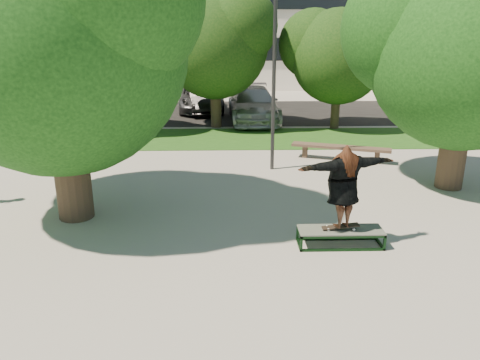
{
  "coord_description": "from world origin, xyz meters",
  "views": [
    {
      "loc": [
        -0.45,
        -9.83,
        4.45
      ],
      "look_at": [
        -0.17,
        0.6,
        1.06
      ],
      "focal_mm": 35.0,
      "sensor_mm": 36.0,
      "label": 1
    }
  ],
  "objects_px": {
    "bench": "(341,148)",
    "car_silver_a": "(125,99)",
    "car_grey": "(200,98)",
    "grind_box": "(340,237)",
    "lamppost": "(274,72)",
    "car_silver_b": "(253,104)",
    "car_dark": "(203,99)",
    "tree_left": "(53,29)",
    "tree_right": "(464,42)"
  },
  "relations": [
    {
      "from": "bench",
      "to": "tree_left",
      "type": "bearing_deg",
      "value": -128.15
    },
    {
      "from": "car_silver_a",
      "to": "car_dark",
      "type": "height_order",
      "value": "car_silver_a"
    },
    {
      "from": "bench",
      "to": "car_grey",
      "type": "height_order",
      "value": "car_grey"
    },
    {
      "from": "lamppost",
      "to": "bench",
      "type": "height_order",
      "value": "lamppost"
    },
    {
      "from": "lamppost",
      "to": "car_silver_a",
      "type": "distance_m",
      "value": 13.07
    },
    {
      "from": "tree_right",
      "to": "grind_box",
      "type": "height_order",
      "value": "tree_right"
    },
    {
      "from": "car_silver_a",
      "to": "car_silver_b",
      "type": "xyz_separation_m",
      "value": [
        6.83,
        -2.27,
        0.06
      ]
    },
    {
      "from": "car_dark",
      "to": "grind_box",
      "type": "bearing_deg",
      "value": -86.22
    },
    {
      "from": "tree_left",
      "to": "lamppost",
      "type": "bearing_deg",
      "value": 36.42
    },
    {
      "from": "tree_right",
      "to": "bench",
      "type": "relative_size",
      "value": 1.93
    },
    {
      "from": "car_silver_a",
      "to": "car_silver_b",
      "type": "bearing_deg",
      "value": -20.62
    },
    {
      "from": "bench",
      "to": "car_silver_a",
      "type": "height_order",
      "value": "car_silver_a"
    },
    {
      "from": "tree_right",
      "to": "car_dark",
      "type": "distance_m",
      "value": 15.44
    },
    {
      "from": "grind_box",
      "to": "bench",
      "type": "distance_m",
      "value": 6.94
    },
    {
      "from": "car_dark",
      "to": "tree_left",
      "type": "bearing_deg",
      "value": -108.24
    },
    {
      "from": "grind_box",
      "to": "car_silver_a",
      "type": "bearing_deg",
      "value": 115.68
    },
    {
      "from": "lamppost",
      "to": "car_silver_a",
      "type": "xyz_separation_m",
      "value": [
        -7.01,
        10.77,
        -2.38
      ]
    },
    {
      "from": "car_grey",
      "to": "car_dark",
      "type": "bearing_deg",
      "value": -74.79
    },
    {
      "from": "grind_box",
      "to": "car_dark",
      "type": "xyz_separation_m",
      "value": [
        -3.75,
        16.78,
        0.54
      ]
    },
    {
      "from": "tree_left",
      "to": "car_grey",
      "type": "distance_m",
      "value": 16.01
    },
    {
      "from": "car_dark",
      "to": "car_grey",
      "type": "xyz_separation_m",
      "value": [
        -0.19,
        0.48,
        -0.01
      ]
    },
    {
      "from": "lamppost",
      "to": "car_silver_a",
      "type": "height_order",
      "value": "lamppost"
    },
    {
      "from": "tree_right",
      "to": "grind_box",
      "type": "distance_m",
      "value": 6.77
    },
    {
      "from": "grind_box",
      "to": "car_silver_b",
      "type": "xyz_separation_m",
      "value": [
        -1.12,
        14.26,
        0.64
      ]
    },
    {
      "from": "grind_box",
      "to": "car_grey",
      "type": "distance_m",
      "value": 17.71
    },
    {
      "from": "tree_left",
      "to": "car_grey",
      "type": "height_order",
      "value": "tree_left"
    },
    {
      "from": "car_silver_a",
      "to": "car_silver_b",
      "type": "height_order",
      "value": "car_silver_b"
    },
    {
      "from": "car_dark",
      "to": "car_grey",
      "type": "relative_size",
      "value": 0.86
    },
    {
      "from": "car_silver_a",
      "to": "car_grey",
      "type": "distance_m",
      "value": 4.08
    },
    {
      "from": "lamppost",
      "to": "grind_box",
      "type": "relative_size",
      "value": 3.39
    },
    {
      "from": "tree_right",
      "to": "car_silver_a",
      "type": "height_order",
      "value": "tree_right"
    },
    {
      "from": "grind_box",
      "to": "car_silver_a",
      "type": "distance_m",
      "value": 18.34
    },
    {
      "from": "lamppost",
      "to": "grind_box",
      "type": "height_order",
      "value": "lamppost"
    },
    {
      "from": "bench",
      "to": "car_silver_b",
      "type": "xyz_separation_m",
      "value": [
        -2.69,
        7.5,
        0.39
      ]
    },
    {
      "from": "tree_left",
      "to": "bench",
      "type": "height_order",
      "value": "tree_left"
    },
    {
      "from": "tree_left",
      "to": "car_silver_b",
      "type": "bearing_deg",
      "value": 67.62
    },
    {
      "from": "tree_left",
      "to": "grind_box",
      "type": "relative_size",
      "value": 3.95
    },
    {
      "from": "tree_left",
      "to": "car_silver_b",
      "type": "relative_size",
      "value": 1.25
    },
    {
      "from": "tree_left",
      "to": "car_dark",
      "type": "xyz_separation_m",
      "value": [
        2.48,
        14.93,
        -3.69
      ]
    },
    {
      "from": "lamppost",
      "to": "bench",
      "type": "relative_size",
      "value": 1.81
    },
    {
      "from": "tree_left",
      "to": "car_dark",
      "type": "height_order",
      "value": "tree_left"
    },
    {
      "from": "car_grey",
      "to": "grind_box",
      "type": "bearing_deg",
      "value": -83.06
    },
    {
      "from": "tree_left",
      "to": "car_silver_b",
      "type": "distance_m",
      "value": 13.89
    },
    {
      "from": "car_silver_a",
      "to": "car_grey",
      "type": "height_order",
      "value": "car_silver_a"
    },
    {
      "from": "tree_left",
      "to": "grind_box",
      "type": "xyz_separation_m",
      "value": [
        6.23,
        -1.85,
        -4.23
      ]
    },
    {
      "from": "grind_box",
      "to": "tree_left",
      "type": "bearing_deg",
      "value": 163.45
    },
    {
      "from": "bench",
      "to": "car_silver_b",
      "type": "distance_m",
      "value": 7.98
    },
    {
      "from": "tree_left",
      "to": "car_dark",
      "type": "bearing_deg",
      "value": 80.58
    },
    {
      "from": "lamppost",
      "to": "bench",
      "type": "xyz_separation_m",
      "value": [
        2.5,
        1.0,
        -2.71
      ]
    },
    {
      "from": "tree_right",
      "to": "grind_box",
      "type": "relative_size",
      "value": 3.62
    }
  ]
}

